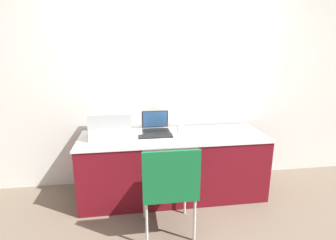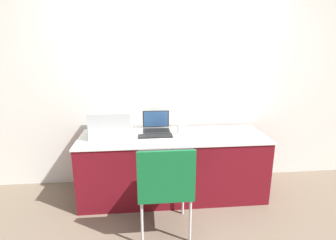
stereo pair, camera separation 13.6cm
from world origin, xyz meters
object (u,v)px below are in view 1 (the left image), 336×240
printer (111,122)px  laptop_left (156,127)px  coffee_cup (180,129)px  external_keyboard (156,136)px  chair (170,182)px

printer → laptop_left: 0.55m
laptop_left → coffee_cup: 0.30m
laptop_left → external_keyboard: laptop_left is taller
printer → chair: size_ratio=0.50×
printer → laptop_left: bearing=14.8°
external_keyboard → printer: bearing=168.7°
coffee_cup → chair: bearing=-106.6°
laptop_left → external_keyboard: (-0.02, -0.24, -0.04)m
chair → printer: bearing=123.2°
laptop_left → printer: bearing=-165.2°
printer → laptop_left: printer is taller
coffee_cup → laptop_left: bearing=153.7°
printer → laptop_left: (0.52, 0.14, -0.11)m
laptop_left → coffee_cup: laptop_left is taller
laptop_left → coffee_cup: bearing=-26.3°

